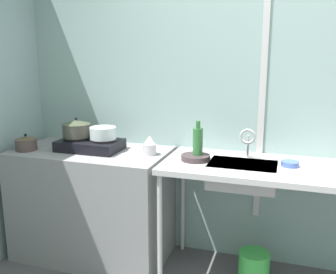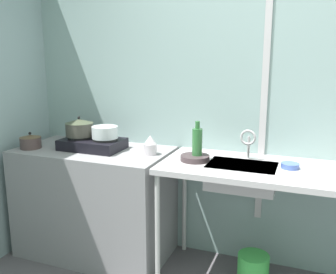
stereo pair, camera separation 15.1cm
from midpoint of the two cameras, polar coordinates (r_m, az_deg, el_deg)
wall_back at (r=2.98m, az=16.82°, el=4.80°), size 4.89×0.10×2.60m
wall_metal_strip at (r=2.91m, az=16.04°, el=7.26°), size 0.05×0.01×2.08m
counter_concrete at (r=3.24m, az=-9.75°, el=-9.71°), size 1.25×0.68×0.92m
counter_sink at (r=2.69m, az=18.55°, el=-5.89°), size 1.67×0.68×0.92m
stove at (r=3.09m, az=-10.10°, el=-1.00°), size 0.50×0.32×0.10m
pot_on_left_burner at (r=3.12m, az=-12.06°, el=1.43°), size 0.23×0.23×0.16m
pot_on_right_burner at (r=3.01m, az=-8.22°, el=0.72°), size 0.21×0.21×0.10m
pot_beside_stove at (r=3.24m, az=-19.05°, el=-0.66°), size 0.17×0.17×0.14m
percolator at (r=2.87m, az=-1.23°, el=-1.27°), size 0.10×0.10×0.15m
sink_basin at (r=2.71m, az=12.76°, el=-5.89°), size 0.48×0.32×0.17m
faucet at (r=2.80m, az=13.69°, el=-0.40°), size 0.12×0.07×0.23m
frying_pan at (r=2.73m, az=5.73°, el=-3.22°), size 0.21×0.21×0.04m
small_bowl_on_drainboard at (r=2.69m, az=19.72°, el=-4.17°), size 0.12×0.12×0.04m
bottle_by_sink at (r=2.71m, az=6.08°, el=-1.06°), size 0.07×0.07×0.29m
bucket_on_floor at (r=2.99m, az=14.38°, el=-19.17°), size 0.23×0.23×0.25m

